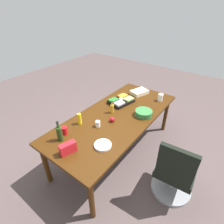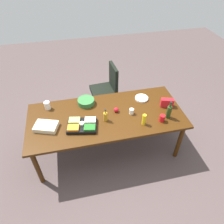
{
  "view_description": "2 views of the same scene",
  "coord_description": "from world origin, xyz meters",
  "px_view_note": "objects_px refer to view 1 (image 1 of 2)",
  "views": [
    {
      "loc": [
        1.89,
        1.33,
        2.33
      ],
      "look_at": [
        0.05,
        -0.05,
        0.85
      ],
      "focal_mm": 28.05,
      "sensor_mm": 36.0,
      "label": 1
    },
    {
      "loc": [
        -0.42,
        -2.31,
        2.93
      ],
      "look_at": [
        0.09,
        -0.02,
        0.84
      ],
      "focal_mm": 33.12,
      "sensor_mm": 36.0,
      "label": 2
    }
  ],
  "objects_px": {
    "mayo_jar": "(160,97)",
    "wine_bottle": "(59,133)",
    "paper_cup": "(98,124)",
    "sheet_cake": "(139,92)",
    "red_solo_cup": "(65,130)",
    "conference_table": "(116,119)",
    "apple_red": "(112,119)",
    "office_chair": "(174,175)",
    "salad_bowl": "(144,113)",
    "paper_plate_stack": "(103,145)",
    "chip_bag_red": "(68,148)",
    "mustard_bottle": "(80,119)",
    "dressing_bottle": "(112,108)",
    "veggie_tray": "(121,101)"
  },
  "relations": [
    {
      "from": "dressing_bottle",
      "to": "apple_red",
      "type": "bearing_deg",
      "value": 37.09
    },
    {
      "from": "salad_bowl",
      "to": "paper_plate_stack",
      "type": "bearing_deg",
      "value": -4.77
    },
    {
      "from": "wine_bottle",
      "to": "paper_cup",
      "type": "bearing_deg",
      "value": 158.72
    },
    {
      "from": "wine_bottle",
      "to": "red_solo_cup",
      "type": "relative_size",
      "value": 2.7
    },
    {
      "from": "sheet_cake",
      "to": "dressing_bottle",
      "type": "xyz_separation_m",
      "value": [
        0.86,
        -0.02,
        0.05
      ]
    },
    {
      "from": "salad_bowl",
      "to": "paper_cup",
      "type": "bearing_deg",
      "value": -30.89
    },
    {
      "from": "paper_plate_stack",
      "to": "dressing_bottle",
      "type": "relative_size",
      "value": 1.05
    },
    {
      "from": "paper_plate_stack",
      "to": "veggie_tray",
      "type": "relative_size",
      "value": 0.47
    },
    {
      "from": "office_chair",
      "to": "chip_bag_red",
      "type": "distance_m",
      "value": 1.43
    },
    {
      "from": "wine_bottle",
      "to": "sheet_cake",
      "type": "bearing_deg",
      "value": 174.8
    },
    {
      "from": "paper_cup",
      "to": "sheet_cake",
      "type": "distance_m",
      "value": 1.28
    },
    {
      "from": "mayo_jar",
      "to": "veggie_tray",
      "type": "height_order",
      "value": "mayo_jar"
    },
    {
      "from": "red_solo_cup",
      "to": "apple_red",
      "type": "distance_m",
      "value": 0.71
    },
    {
      "from": "office_chair",
      "to": "sheet_cake",
      "type": "height_order",
      "value": "office_chair"
    },
    {
      "from": "office_chair",
      "to": "apple_red",
      "type": "xyz_separation_m",
      "value": [
        -0.04,
        -1.05,
        0.44
      ]
    },
    {
      "from": "apple_red",
      "to": "office_chair",
      "type": "bearing_deg",
      "value": 87.92
    },
    {
      "from": "salad_bowl",
      "to": "paper_plate_stack",
      "type": "distance_m",
      "value": 0.93
    },
    {
      "from": "conference_table",
      "to": "office_chair",
      "type": "distance_m",
      "value": 1.16
    },
    {
      "from": "conference_table",
      "to": "mustard_bottle",
      "type": "xyz_separation_m",
      "value": [
        0.5,
        -0.31,
        0.16
      ]
    },
    {
      "from": "office_chair",
      "to": "chip_bag_red",
      "type": "height_order",
      "value": "office_chair"
    },
    {
      "from": "salad_bowl",
      "to": "red_solo_cup",
      "type": "bearing_deg",
      "value": -31.69
    },
    {
      "from": "conference_table",
      "to": "wine_bottle",
      "type": "distance_m",
      "value": 0.96
    },
    {
      "from": "dressing_bottle",
      "to": "sheet_cake",
      "type": "bearing_deg",
      "value": 178.53
    },
    {
      "from": "red_solo_cup",
      "to": "conference_table",
      "type": "bearing_deg",
      "value": 158.64
    },
    {
      "from": "salad_bowl",
      "to": "sheet_cake",
      "type": "height_order",
      "value": "salad_bowl"
    },
    {
      "from": "conference_table",
      "to": "apple_red",
      "type": "relative_size",
      "value": 31.47
    },
    {
      "from": "apple_red",
      "to": "sheet_cake",
      "type": "bearing_deg",
      "value": -173.04
    },
    {
      "from": "chip_bag_red",
      "to": "sheet_cake",
      "type": "xyz_separation_m",
      "value": [
        -1.89,
        -0.09,
        -0.03
      ]
    },
    {
      "from": "chip_bag_red",
      "to": "apple_red",
      "type": "xyz_separation_m",
      "value": [
        -0.83,
        0.04,
        -0.03
      ]
    },
    {
      "from": "mayo_jar",
      "to": "wine_bottle",
      "type": "bearing_deg",
      "value": -18.74
    },
    {
      "from": "wine_bottle",
      "to": "apple_red",
      "type": "relative_size",
      "value": 3.91
    },
    {
      "from": "chip_bag_red",
      "to": "paper_cup",
      "type": "xyz_separation_m",
      "value": [
        -0.6,
        -0.05,
        -0.02
      ]
    },
    {
      "from": "mustard_bottle",
      "to": "apple_red",
      "type": "relative_size",
      "value": 2.3
    },
    {
      "from": "red_solo_cup",
      "to": "sheet_cake",
      "type": "height_order",
      "value": "red_solo_cup"
    },
    {
      "from": "veggie_tray",
      "to": "wine_bottle",
      "type": "bearing_deg",
      "value": -3.35
    },
    {
      "from": "apple_red",
      "to": "chip_bag_red",
      "type": "bearing_deg",
      "value": -2.92
    },
    {
      "from": "sheet_cake",
      "to": "mustard_bottle",
      "type": "relative_size",
      "value": 1.83
    },
    {
      "from": "mustard_bottle",
      "to": "apple_red",
      "type": "distance_m",
      "value": 0.48
    },
    {
      "from": "office_chair",
      "to": "red_solo_cup",
      "type": "bearing_deg",
      "value": -67.6
    },
    {
      "from": "wine_bottle",
      "to": "dressing_bottle",
      "type": "xyz_separation_m",
      "value": [
        -0.94,
        0.14,
        -0.03
      ]
    },
    {
      "from": "sheet_cake",
      "to": "dressing_bottle",
      "type": "distance_m",
      "value": 0.86
    },
    {
      "from": "red_solo_cup",
      "to": "mustard_bottle",
      "type": "relative_size",
      "value": 0.63
    },
    {
      "from": "paper_plate_stack",
      "to": "mustard_bottle",
      "type": "relative_size",
      "value": 1.26
    },
    {
      "from": "salad_bowl",
      "to": "mustard_bottle",
      "type": "distance_m",
      "value": 1.0
    },
    {
      "from": "red_solo_cup",
      "to": "mustard_bottle",
      "type": "distance_m",
      "value": 0.29
    },
    {
      "from": "chip_bag_red",
      "to": "sheet_cake",
      "type": "distance_m",
      "value": 1.89
    },
    {
      "from": "wine_bottle",
      "to": "dressing_bottle",
      "type": "bearing_deg",
      "value": 171.41
    },
    {
      "from": "veggie_tray",
      "to": "apple_red",
      "type": "bearing_deg",
      "value": 21.3
    },
    {
      "from": "chip_bag_red",
      "to": "salad_bowl",
      "type": "distance_m",
      "value": 1.3
    },
    {
      "from": "salad_bowl",
      "to": "mayo_jar",
      "type": "bearing_deg",
      "value": 178.87
    }
  ]
}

